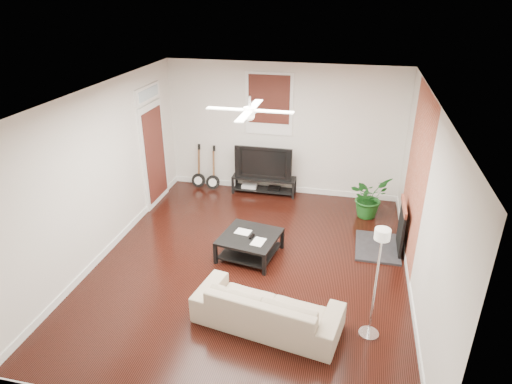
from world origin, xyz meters
TOP-DOWN VIEW (x-y plane):
  - room at (0.00, 0.00)m, footprint 5.01×6.01m
  - brick_accent at (2.49, 1.00)m, footprint 0.02×2.20m
  - fireplace at (2.20, 1.00)m, footprint 0.80×1.10m
  - window_back at (-0.30, 2.97)m, footprint 1.00×0.06m
  - door_left at (-2.46, 1.90)m, footprint 0.08×1.00m
  - tv_stand at (-0.36, 2.78)m, footprint 1.38×0.37m
  - tv at (-0.36, 2.80)m, footprint 1.24×0.16m
  - coffee_table at (-0.08, 0.29)m, footprint 1.06×1.06m
  - sofa at (0.54, -1.31)m, footprint 2.07×1.11m
  - floor_lamp at (1.89, -1.21)m, footprint 0.31×0.31m
  - potted_plant at (1.86, 2.20)m, footprint 0.98×0.99m
  - guitar_left at (-1.86, 2.75)m, footprint 0.33×0.25m
  - guitar_right at (-1.51, 2.72)m, footprint 0.35×0.28m
  - ceiling_fan at (0.00, 0.00)m, footprint 1.24×1.24m

SIDE VIEW (x-z plane):
  - coffee_table at x=-0.08m, z-range 0.00..0.39m
  - tv_stand at x=-0.36m, z-range 0.00..0.39m
  - sofa at x=0.54m, z-range 0.00..0.58m
  - potted_plant at x=1.86m, z-range 0.00..0.83m
  - fireplace at x=2.20m, z-range 0.00..0.92m
  - guitar_left at x=-1.86m, z-range 0.00..1.00m
  - guitar_right at x=-1.51m, z-range 0.00..1.00m
  - tv at x=-0.36m, z-range 0.39..1.10m
  - floor_lamp at x=1.89m, z-range 0.00..1.61m
  - door_left at x=-2.46m, z-range 0.00..2.50m
  - room at x=0.00m, z-range 0.00..2.80m
  - brick_accent at x=2.49m, z-range 0.00..2.80m
  - window_back at x=-0.30m, z-range 1.30..2.60m
  - ceiling_fan at x=0.00m, z-range 2.44..2.76m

